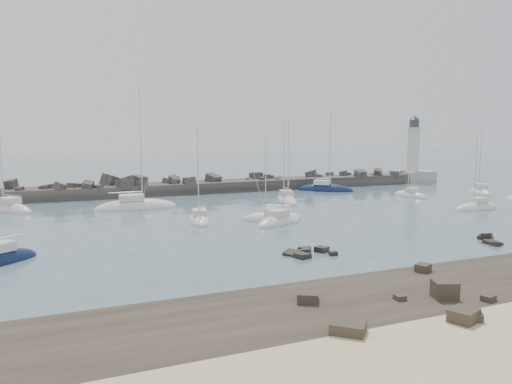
% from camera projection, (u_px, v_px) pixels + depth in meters
% --- Properties ---
extents(ground, '(400.00, 400.00, 0.00)m').
position_uv_depth(ground, '(304.00, 233.00, 52.19)').
color(ground, '#486270').
rests_on(ground, ground).
extents(rock_shelf, '(140.00, 12.00, 1.98)m').
position_uv_depth(rock_shelf, '(468.00, 296.00, 32.04)').
color(rock_shelf, '#2B241D').
rests_on(rock_shelf, ground).
extents(rock_cluster_near, '(4.54, 3.30, 1.09)m').
position_uv_depth(rock_cluster_near, '(305.00, 254.00, 43.10)').
color(rock_cluster_near, black).
rests_on(rock_cluster_near, ground).
extents(rock_cluster_far, '(2.91, 3.72, 1.30)m').
position_uv_depth(rock_cluster_far, '(489.00, 241.00, 48.10)').
color(rock_cluster_far, black).
rests_on(rock_cluster_far, ground).
extents(breakwater, '(115.00, 7.36, 5.19)m').
position_uv_depth(breakwater, '(155.00, 192.00, 83.77)').
color(breakwater, '#322E2C').
rests_on(breakwater, ground).
extents(lighthouse, '(7.00, 7.00, 14.60)m').
position_uv_depth(lighthouse, '(413.00, 167.00, 104.97)').
color(lighthouse, '#9A9A95').
rests_on(lighthouse, ground).
extents(sailboat_1, '(7.96, 9.36, 14.99)m').
position_uv_depth(sailboat_1, '(8.00, 210.00, 66.34)').
color(sailboat_1, silver).
rests_on(sailboat_1, ground).
extents(sailboat_3, '(3.96, 8.04, 12.20)m').
position_uv_depth(sailboat_3, '(199.00, 220.00, 58.71)').
color(sailboat_3, silver).
rests_on(sailboat_3, ground).
extents(sailboat_4, '(11.35, 3.80, 17.67)m').
position_uv_depth(sailboat_4, '(136.00, 208.00, 68.20)').
color(sailboat_4, silver).
rests_on(sailboat_4, ground).
extents(sailboat_5, '(6.86, 5.84, 11.20)m').
position_uv_depth(sailboat_5, '(270.00, 220.00, 58.75)').
color(sailboat_5, silver).
rests_on(sailboat_5, ground).
extents(sailboat_6, '(4.35, 8.54, 13.11)m').
position_uv_depth(sailboat_6, '(287.00, 201.00, 74.46)').
color(sailboat_6, silver).
rests_on(sailboat_6, ground).
extents(sailboat_7, '(8.45, 6.39, 13.09)m').
position_uv_depth(sailboat_7, '(280.00, 222.00, 57.62)').
color(sailboat_7, silver).
rests_on(sailboat_7, ground).
extents(sailboat_8, '(9.59, 8.94, 15.84)m').
position_uv_depth(sailboat_8, '(325.00, 190.00, 88.91)').
color(sailboat_8, '#0F1B3F').
rests_on(sailboat_8, ground).
extents(sailboat_9, '(7.22, 2.25, 11.57)m').
position_uv_depth(sailboat_9, '(477.00, 208.00, 67.77)').
color(sailboat_9, silver).
rests_on(sailboat_9, ground).
extents(sailboat_10, '(2.68, 6.94, 10.83)m').
position_uv_depth(sailboat_10, '(410.00, 196.00, 81.06)').
color(sailboat_10, silver).
rests_on(sailboat_10, ground).
extents(sailboat_12, '(5.08, 7.67, 12.00)m').
position_uv_depth(sailboat_12, '(480.00, 193.00, 84.29)').
color(sailboat_12, silver).
rests_on(sailboat_12, ground).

